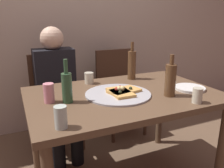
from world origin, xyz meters
TOP-DOWN VIEW (x-y plane):
  - back_wall at (0.00, 1.24)m, footprint 6.00×0.10m
  - dining_table at (0.00, 0.00)m, footprint 1.32×0.86m
  - pizza_tray at (-0.06, -0.02)m, footprint 0.45×0.45m
  - pizza_slice_last at (-0.04, -0.03)m, footprint 0.13×0.22m
  - pizza_slice_extra at (-0.01, -0.02)m, footprint 0.24×0.18m
  - wine_bottle at (0.23, 0.30)m, footprint 0.07×0.07m
  - beer_bottle at (0.25, -0.18)m, footprint 0.07×0.07m
  - water_bottle at (-0.40, -0.02)m, footprint 0.06×0.06m
  - tumbler_near at (-0.51, -0.34)m, footprint 0.06×0.06m
  - tumbler_far at (0.33, -0.35)m, footprint 0.06×0.06m
  - wine_glass at (-0.15, 0.32)m, footprint 0.07×0.07m
  - soda_can at (-0.51, 0.03)m, footprint 0.07×0.07m
  - plate_stack at (0.48, -0.13)m, footprint 0.22×0.22m
  - chair_left at (-0.34, 0.83)m, footprint 0.44×0.44m
  - chair_right at (0.36, 0.83)m, footprint 0.44×0.44m
  - guest_in_sweater at (-0.34, 0.68)m, footprint 0.36×0.56m

SIDE VIEW (x-z plane):
  - chair_left at x=-0.34m, z-range 0.06..0.96m
  - chair_right at x=0.36m, z-range 0.06..0.96m
  - guest_in_sweater at x=-0.34m, z-range 0.06..1.23m
  - dining_table at x=0.00m, z-range 0.28..1.02m
  - pizza_tray at x=-0.06m, z-range 0.74..0.75m
  - plate_stack at x=0.48m, z-range 0.74..0.76m
  - pizza_slice_last at x=-0.04m, z-range 0.74..0.79m
  - pizza_slice_extra at x=-0.01m, z-range 0.74..0.79m
  - wine_glass at x=-0.15m, z-range 0.74..0.83m
  - tumbler_far at x=0.33m, z-range 0.74..0.84m
  - tumbler_near at x=-0.51m, z-range 0.74..0.85m
  - soda_can at x=-0.51m, z-range 0.74..0.86m
  - water_bottle at x=-0.40m, z-range 0.71..0.98m
  - beer_bottle at x=0.25m, z-range 0.71..0.99m
  - wine_bottle at x=0.23m, z-range 0.71..1.02m
  - back_wall at x=0.00m, z-range 0.00..2.60m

